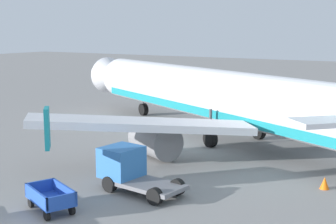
{
  "coord_description": "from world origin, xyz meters",
  "views": [
    {
      "loc": [
        14.71,
        -11.54,
        7.94
      ],
      "look_at": [
        -0.88,
        13.87,
        2.8
      ],
      "focal_mm": 52.13,
      "sensor_mm": 36.0,
      "label": 1
    }
  ],
  "objects_px": {
    "service_truck_beside_carts": "(129,168)",
    "airplane": "(223,97)",
    "traffic_cone_near_plane": "(325,183)",
    "baggage_cart_second_in_row": "(51,198)"
  },
  "relations": [
    {
      "from": "airplane",
      "to": "service_truck_beside_carts",
      "type": "xyz_separation_m",
      "value": [
        0.89,
        -12.69,
        -1.95
      ]
    },
    {
      "from": "airplane",
      "to": "traffic_cone_near_plane",
      "type": "height_order",
      "value": "airplane"
    },
    {
      "from": "airplane",
      "to": "service_truck_beside_carts",
      "type": "distance_m",
      "value": 12.87
    },
    {
      "from": "baggage_cart_second_in_row",
      "to": "service_truck_beside_carts",
      "type": "distance_m",
      "value": 4.35
    },
    {
      "from": "service_truck_beside_carts",
      "to": "airplane",
      "type": "bearing_deg",
      "value": 94.02
    },
    {
      "from": "baggage_cart_second_in_row",
      "to": "service_truck_beside_carts",
      "type": "height_order",
      "value": "service_truck_beside_carts"
    },
    {
      "from": "baggage_cart_second_in_row",
      "to": "traffic_cone_near_plane",
      "type": "height_order",
      "value": "baggage_cart_second_in_row"
    },
    {
      "from": "baggage_cart_second_in_row",
      "to": "airplane",
      "type": "bearing_deg",
      "value": 88.85
    },
    {
      "from": "airplane",
      "to": "service_truck_beside_carts",
      "type": "height_order",
      "value": "airplane"
    },
    {
      "from": "baggage_cart_second_in_row",
      "to": "service_truck_beside_carts",
      "type": "relative_size",
      "value": 0.78
    }
  ]
}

